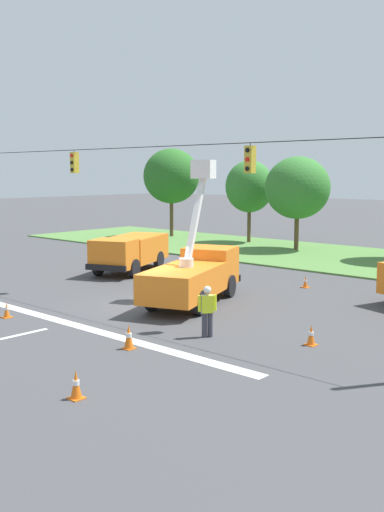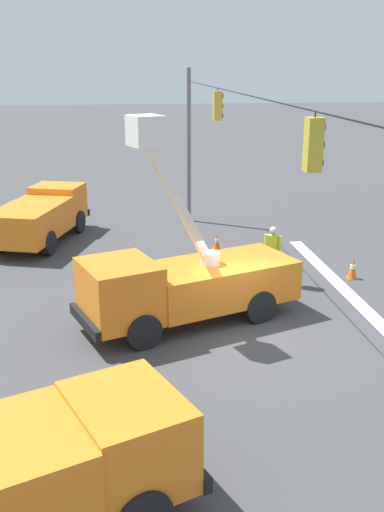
# 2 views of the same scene
# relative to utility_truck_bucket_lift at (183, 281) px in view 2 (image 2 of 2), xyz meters

# --- Properties ---
(ground_plane) EXTENTS (200.00, 200.00, 0.00)m
(ground_plane) POSITION_rel_utility_truck_bucket_lift_xyz_m (-1.02, -1.68, -1.30)
(ground_plane) COLOR #424244
(signal_gantry) EXTENTS (26.20, 0.33, 7.20)m
(signal_gantry) POSITION_rel_utility_truck_bucket_lift_xyz_m (-1.00, -1.68, 2.94)
(signal_gantry) COLOR slate
(signal_gantry) RESTS_ON ground
(utility_truck_bucket_lift) EXTENTS (4.43, 6.97, 6.11)m
(utility_truck_bucket_lift) POSITION_rel_utility_truck_bucket_lift_xyz_m (0.00, 0.00, 0.00)
(utility_truck_bucket_lift) COLOR orange
(utility_truck_bucket_lift) RESTS_ON ground
(utility_truck_support_near) EXTENTS (4.46, 6.44, 2.03)m
(utility_truck_support_near) POSITION_rel_utility_truck_bucket_lift_xyz_m (-8.19, 3.67, -0.11)
(utility_truck_support_near) COLOR orange
(utility_truck_support_near) RESTS_ON ground
(utility_truck_support_far) EXTENTS (6.44, 3.96, 2.11)m
(utility_truck_support_far) POSITION_rel_utility_truck_bucket_lift_xyz_m (9.23, 5.06, -0.14)
(utility_truck_support_far) COLOR orange
(utility_truck_support_far) RESTS_ON ground
(road_worker) EXTENTS (0.43, 0.55, 1.77)m
(road_worker) POSITION_rel_utility_truck_bucket_lift_xyz_m (3.96, -3.75, -0.30)
(road_worker) COLOR #383842
(road_worker) RESTS_ON ground
(traffic_cone_lane_edge_b) EXTENTS (0.36, 0.36, 0.68)m
(traffic_cone_lane_edge_b) POSITION_rel_utility_truck_bucket_lift_xyz_m (7.11, -2.24, -0.97)
(traffic_cone_lane_edge_b) COLOR orange
(traffic_cone_lane_edge_b) RESTS_ON ground
(traffic_cone_centre_line) EXTENTS (0.36, 0.36, 0.80)m
(traffic_cone_centre_line) POSITION_rel_utility_truck_bucket_lift_xyz_m (3.02, -6.48, -0.91)
(traffic_cone_centre_line) COLOR orange
(traffic_cone_centre_line) RESTS_ON ground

